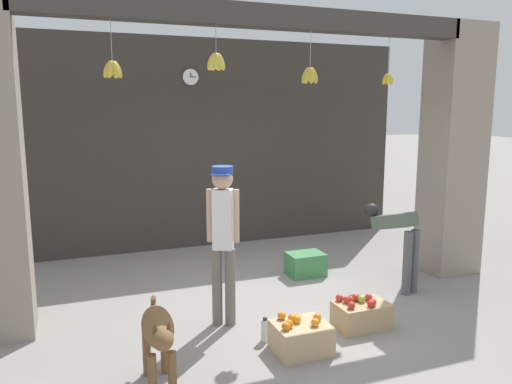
{
  "coord_description": "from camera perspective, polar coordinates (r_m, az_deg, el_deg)",
  "views": [
    {
      "loc": [
        -2.13,
        -5.11,
        2.3
      ],
      "look_at": [
        0.0,
        0.41,
        1.28
      ],
      "focal_mm": 35.0,
      "sensor_mm": 36.0,
      "label": 1
    }
  ],
  "objects": [
    {
      "name": "wall_clock",
      "position": [
        8.1,
        -7.49,
        12.9
      ],
      "size": [
        0.26,
        0.03,
        0.26
      ],
      "color": "black"
    },
    {
      "name": "shopkeeper",
      "position": [
        5.2,
        -3.79,
        -4.63
      ],
      "size": [
        0.32,
        0.31,
        1.7
      ],
      "rotation": [
        0.0,
        0.0,
        2.67
      ],
      "color": "#6B665B",
      "rests_on": "ground_plane"
    },
    {
      "name": "dog",
      "position": [
        4.23,
        -11.11,
        -15.53
      ],
      "size": [
        0.3,
        0.93,
        0.73
      ],
      "rotation": [
        0.0,
        0.0,
        -1.63
      ],
      "color": "brown",
      "rests_on": "ground_plane"
    },
    {
      "name": "worker_stooping",
      "position": [
        6.56,
        15.83,
        -4.83
      ],
      "size": [
        0.4,
        0.79,
        1.04
      ],
      "rotation": [
        0.0,
        0.0,
        0.28
      ],
      "color": "#56565B",
      "rests_on": "ground_plane"
    },
    {
      "name": "water_bottle",
      "position": [
        5.13,
        1.03,
        -15.51
      ],
      "size": [
        0.08,
        0.08,
        0.24
      ],
      "color": "silver",
      "rests_on": "ground_plane"
    },
    {
      "name": "fruit_crate_oranges",
      "position": [
        4.94,
        5.13,
        -16.13
      ],
      "size": [
        0.51,
        0.43,
        0.35
      ],
      "color": "tan",
      "rests_on": "ground_plane"
    },
    {
      "name": "ground_plane",
      "position": [
        6.0,
        1.46,
        -12.83
      ],
      "size": [
        60.0,
        60.0,
        0.0
      ],
      "primitive_type": "plane",
      "color": "gray"
    },
    {
      "name": "fruit_crate_apples",
      "position": [
        5.51,
        11.93,
        -13.48
      ],
      "size": [
        0.56,
        0.37,
        0.34
      ],
      "color": "tan",
      "rests_on": "ground_plane"
    },
    {
      "name": "produce_box_green",
      "position": [
        6.98,
        5.69,
        -8.21
      ],
      "size": [
        0.49,
        0.36,
        0.31
      ],
      "primitive_type": "cube",
      "color": "#42844C",
      "rests_on": "ground_plane"
    },
    {
      "name": "shop_pillar_right",
      "position": [
        7.39,
        21.6,
        4.31
      ],
      "size": [
        0.7,
        0.6,
        3.38
      ],
      "primitive_type": "cube",
      "color": "gray",
      "rests_on": "ground_plane"
    },
    {
      "name": "storefront_awning",
      "position": [
        5.72,
        0.98,
        19.03
      ],
      "size": [
        5.12,
        0.27,
        0.84
      ],
      "color": "#3D3833"
    },
    {
      "name": "shop_back_wall",
      "position": [
        8.24,
        -6.05,
        5.42
      ],
      "size": [
        7.02,
        0.12,
        3.38
      ],
      "primitive_type": "cube",
      "color": "#38332D",
      "rests_on": "ground_plane"
    }
  ]
}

